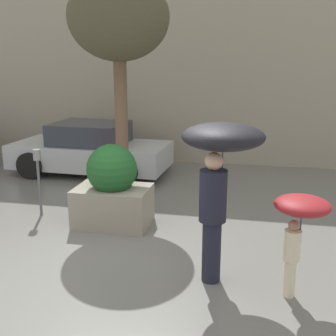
{
  "coord_description": "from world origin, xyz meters",
  "views": [
    {
      "loc": [
        2.03,
        -5.32,
        2.89
      ],
      "look_at": [
        0.6,
        1.6,
        1.05
      ],
      "focal_mm": 45.0,
      "sensor_mm": 36.0,
      "label": 1
    }
  ],
  "objects_px": {
    "street_tree": "(119,21)",
    "planter_box": "(113,189)",
    "person_child": "(300,217)",
    "parking_meter": "(38,168)",
    "parked_car_near": "(91,150)",
    "person_adult": "(220,159)"
  },
  "relations": [
    {
      "from": "person_child",
      "to": "parked_car_near",
      "type": "height_order",
      "value": "parked_car_near"
    },
    {
      "from": "planter_box",
      "to": "parking_meter",
      "type": "bearing_deg",
      "value": 173.05
    },
    {
      "from": "person_adult",
      "to": "parked_car_near",
      "type": "relative_size",
      "value": 0.52
    },
    {
      "from": "person_adult",
      "to": "person_child",
      "type": "distance_m",
      "value": 1.2
    },
    {
      "from": "street_tree",
      "to": "parked_car_near",
      "type": "bearing_deg",
      "value": 125.71
    },
    {
      "from": "person_child",
      "to": "street_tree",
      "type": "distance_m",
      "value": 4.97
    },
    {
      "from": "person_child",
      "to": "street_tree",
      "type": "height_order",
      "value": "street_tree"
    },
    {
      "from": "parked_car_near",
      "to": "street_tree",
      "type": "xyz_separation_m",
      "value": [
        1.55,
        -2.16,
        2.96
      ]
    },
    {
      "from": "planter_box",
      "to": "parking_meter",
      "type": "xyz_separation_m",
      "value": [
        -1.51,
        0.18,
        0.25
      ]
    },
    {
      "from": "person_child",
      "to": "parking_meter",
      "type": "bearing_deg",
      "value": 130.34
    },
    {
      "from": "planter_box",
      "to": "street_tree",
      "type": "distance_m",
      "value": 3.13
    },
    {
      "from": "parked_car_near",
      "to": "parking_meter",
      "type": "bearing_deg",
      "value": -173.54
    },
    {
      "from": "person_child",
      "to": "planter_box",
      "type": "bearing_deg",
      "value": 123.13
    },
    {
      "from": "street_tree",
      "to": "planter_box",
      "type": "bearing_deg",
      "value": -81.51
    },
    {
      "from": "parked_car_near",
      "to": "street_tree",
      "type": "distance_m",
      "value": 3.98
    },
    {
      "from": "planter_box",
      "to": "parked_car_near",
      "type": "bearing_deg",
      "value": 117.57
    },
    {
      "from": "planter_box",
      "to": "parked_car_near",
      "type": "relative_size",
      "value": 0.36
    },
    {
      "from": "parking_meter",
      "to": "person_child",
      "type": "bearing_deg",
      "value": -23.58
    },
    {
      "from": "planter_box",
      "to": "parked_car_near",
      "type": "height_order",
      "value": "planter_box"
    },
    {
      "from": "person_child",
      "to": "parked_car_near",
      "type": "xyz_separation_m",
      "value": [
        -4.7,
        5.07,
        -0.44
      ]
    },
    {
      "from": "planter_box",
      "to": "street_tree",
      "type": "bearing_deg",
      "value": 98.49
    },
    {
      "from": "person_child",
      "to": "street_tree",
      "type": "xyz_separation_m",
      "value": [
        -3.15,
        2.91,
        2.52
      ]
    }
  ]
}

